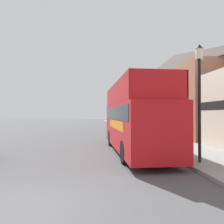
{
  "coord_description": "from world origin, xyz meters",
  "views": [
    {
      "loc": [
        1.74,
        -5.13,
        2.26
      ],
      "look_at": [
        3.04,
        8.86,
        2.4
      ],
      "focal_mm": 35.0,
      "sensor_mm": 36.0,
      "label": 1
    }
  ],
  "objects_px": {
    "tour_bus": "(134,122)",
    "lamp_post_nearest": "(199,82)",
    "lamp_post_third": "(125,107)",
    "lamp_post_second": "(142,103)",
    "parked_car_ahead_of_bus": "(124,131)"
  },
  "relations": [
    {
      "from": "lamp_post_second",
      "to": "parked_car_ahead_of_bus",
      "type": "bearing_deg",
      "value": 145.88
    },
    {
      "from": "tour_bus",
      "to": "lamp_post_nearest",
      "type": "height_order",
      "value": "lamp_post_nearest"
    },
    {
      "from": "lamp_post_nearest",
      "to": "lamp_post_second",
      "type": "relative_size",
      "value": 1.16
    },
    {
      "from": "tour_bus",
      "to": "lamp_post_second",
      "type": "distance_m",
      "value": 6.81
    },
    {
      "from": "lamp_post_nearest",
      "to": "lamp_post_third",
      "type": "height_order",
      "value": "lamp_post_nearest"
    },
    {
      "from": "tour_bus",
      "to": "lamp_post_third",
      "type": "distance_m",
      "value": 16.39
    },
    {
      "from": "lamp_post_third",
      "to": "lamp_post_nearest",
      "type": "bearing_deg",
      "value": -89.11
    },
    {
      "from": "parked_car_ahead_of_bus",
      "to": "lamp_post_third",
      "type": "bearing_deg",
      "value": 81.2
    },
    {
      "from": "tour_bus",
      "to": "lamp_post_second",
      "type": "xyz_separation_m",
      "value": [
        2.01,
        6.35,
        1.44
      ]
    },
    {
      "from": "tour_bus",
      "to": "lamp_post_nearest",
      "type": "relative_size",
      "value": 1.84
    },
    {
      "from": "lamp_post_nearest",
      "to": "lamp_post_third",
      "type": "relative_size",
      "value": 1.2
    },
    {
      "from": "parked_car_ahead_of_bus",
      "to": "lamp_post_second",
      "type": "xyz_separation_m",
      "value": [
        1.54,
        -1.04,
        2.54
      ]
    },
    {
      "from": "lamp_post_second",
      "to": "lamp_post_third",
      "type": "height_order",
      "value": "lamp_post_second"
    },
    {
      "from": "lamp_post_second",
      "to": "lamp_post_third",
      "type": "distance_m",
      "value": 9.87
    },
    {
      "from": "tour_bus",
      "to": "lamp_post_second",
      "type": "bearing_deg",
      "value": 71.09
    }
  ]
}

